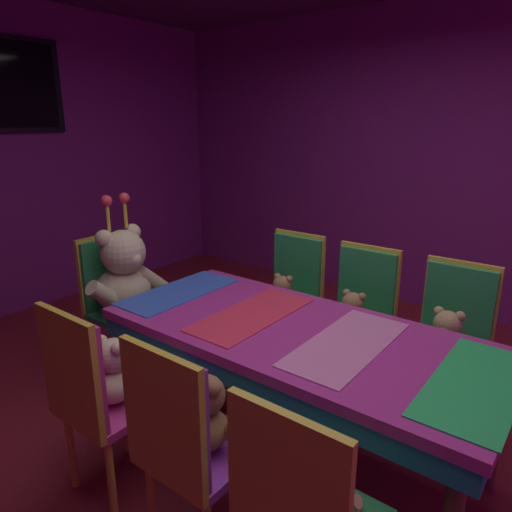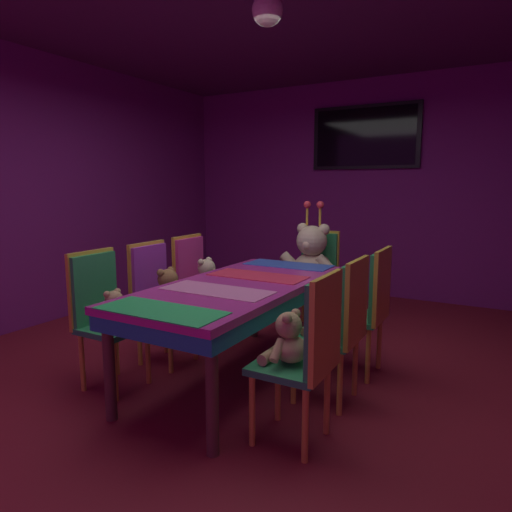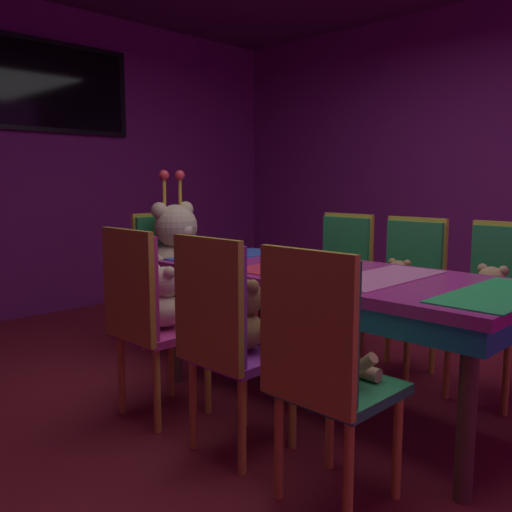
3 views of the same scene
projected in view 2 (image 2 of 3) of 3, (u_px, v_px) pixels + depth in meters
ground_plane at (239, 379)px, 3.42m from camera, size 7.90×7.90×0.00m
wall_back at (365, 188)px, 5.96m from camera, size 5.20×0.12×2.80m
wall_left at (13, 190)px, 4.46m from camera, size 0.12×6.40×2.80m
banquet_table at (239, 295)px, 3.32m from camera, size 0.90×2.02×0.75m
chair_left_0 at (101, 305)px, 3.26m from camera, size 0.42×0.41×0.98m
teddy_left_0 at (115, 311)px, 3.19m from camera, size 0.21×0.28×0.26m
chair_left_1 at (155, 290)px, 3.72m from camera, size 0.42×0.41×0.98m
teddy_left_1 at (169, 291)px, 3.65m from camera, size 0.27×0.35×0.33m
chair_left_2 at (194, 277)px, 4.22m from camera, size 0.42×0.41×0.98m
teddy_left_2 at (207, 279)px, 4.15m from camera, size 0.27×0.35×0.33m
chair_right_0 at (312, 344)px, 2.46m from camera, size 0.42×0.41×0.98m
teddy_right_0 at (288, 341)px, 2.53m from camera, size 0.25×0.32×0.30m
chair_right_1 at (344, 317)px, 2.95m from camera, size 0.42×0.41×0.98m
teddy_right_1 at (323, 317)px, 3.02m from camera, size 0.23×0.29×0.28m
chair_right_2 at (371, 299)px, 3.41m from camera, size 0.42×0.41×0.98m
teddy_right_2 at (353, 300)px, 3.48m from camera, size 0.22×0.28×0.27m
throne_chair at (317, 269)px, 4.66m from camera, size 0.41×0.42×0.98m
king_teddy_bear at (311, 259)px, 4.50m from camera, size 0.65×0.50×0.83m
wall_tv at (365, 137)px, 5.78m from camera, size 1.38×0.06×0.80m
pendant_light at (267, 10)px, 2.88m from camera, size 0.20×0.20×0.20m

